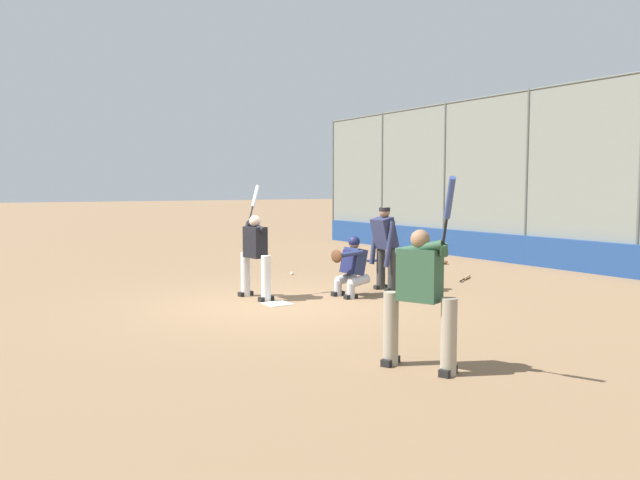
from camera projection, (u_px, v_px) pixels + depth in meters
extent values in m
plane|color=#846647|center=(277.00, 304.00, 10.76)|extent=(160.00, 160.00, 0.00)
cube|color=white|center=(277.00, 304.00, 10.76)|extent=(0.43, 0.43, 0.01)
cylinder|color=#515651|center=(640.00, 176.00, 13.59)|extent=(0.08, 0.08, 4.53)
cylinder|color=#515651|center=(527.00, 177.00, 16.18)|extent=(0.08, 0.08, 4.53)
cylinder|color=#515651|center=(445.00, 179.00, 18.76)|extent=(0.08, 0.08, 4.53)
cylinder|color=#515651|center=(382.00, 180.00, 21.34)|extent=(0.08, 0.08, 4.53)
cylinder|color=#515651|center=(333.00, 181.00, 23.92)|extent=(0.08, 0.08, 4.53)
cube|color=gray|center=(579.00, 177.00, 14.88)|extent=(21.40, 0.01, 4.53)
cylinder|color=#515651|center=(582.00, 82.00, 14.69)|extent=(21.40, 0.06, 0.06)
cube|color=navy|center=(573.00, 255.00, 14.99)|extent=(20.98, 0.18, 0.75)
cube|color=slate|center=(637.00, 260.00, 15.29)|extent=(14.98, 0.55, 0.44)
cube|color=#B7BABC|center=(637.00, 250.00, 15.27)|extent=(14.98, 0.24, 0.08)
cylinder|color=silver|center=(266.00, 278.00, 11.00)|extent=(0.17, 0.17, 0.81)
cube|color=black|center=(266.00, 299.00, 11.03)|extent=(0.14, 0.29, 0.08)
cylinder|color=silver|center=(245.00, 274.00, 11.52)|extent=(0.17, 0.17, 0.81)
cube|color=black|center=(246.00, 294.00, 11.55)|extent=(0.14, 0.29, 0.08)
cube|color=black|center=(255.00, 242.00, 11.21)|extent=(0.47, 0.30, 0.56)
sphere|color=beige|center=(255.00, 221.00, 11.18)|extent=(0.21, 0.21, 0.21)
cylinder|color=black|center=(256.00, 226.00, 11.21)|extent=(0.57, 0.11, 0.21)
cylinder|color=black|center=(248.00, 226.00, 11.41)|extent=(0.14, 0.16, 0.16)
sphere|color=black|center=(249.00, 222.00, 11.43)|extent=(0.04, 0.04, 0.04)
cylinder|color=black|center=(251.00, 214.00, 11.50)|extent=(0.15, 0.17, 0.29)
cylinder|color=#B7BCC1|center=(255.00, 196.00, 11.67)|extent=(0.25, 0.27, 0.42)
cylinder|color=#B7B7BC|center=(351.00, 291.00, 11.25)|extent=(0.14, 0.14, 0.29)
cylinder|color=#B7B7BC|center=(359.00, 281.00, 11.35)|extent=(0.19, 0.44, 0.22)
cube|color=black|center=(351.00, 297.00, 11.26)|extent=(0.12, 0.27, 0.08)
cylinder|color=#B7B7BC|center=(338.00, 288.00, 11.56)|extent=(0.14, 0.14, 0.29)
cylinder|color=#B7B7BC|center=(346.00, 279.00, 11.66)|extent=(0.19, 0.44, 0.22)
cube|color=black|center=(338.00, 294.00, 11.57)|extent=(0.12, 0.27, 0.08)
cube|color=navy|center=(354.00, 261.00, 11.50)|extent=(0.44, 0.36, 0.52)
cube|color=#191E47|center=(348.00, 262.00, 11.42)|extent=(0.38, 0.15, 0.43)
sphere|color=#936B4C|center=(354.00, 244.00, 11.47)|extent=(0.19, 0.19, 0.19)
sphere|color=#191E47|center=(354.00, 242.00, 11.47)|extent=(0.21, 0.21, 0.21)
cylinder|color=navy|center=(350.00, 254.00, 11.23)|extent=(0.24, 0.50, 0.15)
ellipsoid|color=#56331E|center=(337.00, 256.00, 11.17)|extent=(0.31, 0.12, 0.24)
cylinder|color=#936B4C|center=(346.00, 259.00, 11.70)|extent=(0.11, 0.29, 0.42)
cylinder|color=#333333|center=(392.00, 270.00, 11.98)|extent=(0.17, 0.17, 0.83)
cube|color=black|center=(392.00, 290.00, 12.01)|extent=(0.12, 0.29, 0.08)
cylinder|color=#333333|center=(381.00, 268.00, 12.31)|extent=(0.17, 0.17, 0.83)
cube|color=black|center=(381.00, 287.00, 12.34)|extent=(0.12, 0.29, 0.08)
cube|color=#282D4C|center=(384.00, 233.00, 12.06)|extent=(0.47, 0.42, 0.64)
sphere|color=#936B4C|center=(385.00, 212.00, 12.02)|extent=(0.21, 0.21, 0.21)
cylinder|color=black|center=(385.00, 209.00, 12.02)|extent=(0.22, 0.22, 0.07)
cylinder|color=#282D4C|center=(389.00, 244.00, 11.82)|extent=(0.15, 0.24, 0.89)
cylinder|color=#282D4C|center=(374.00, 242.00, 12.27)|extent=(0.13, 0.24, 0.89)
cylinder|color=gray|center=(391.00, 328.00, 7.05)|extent=(0.17, 0.17, 0.84)
cube|color=black|center=(390.00, 361.00, 7.08)|extent=(0.21, 0.30, 0.08)
cylinder|color=gray|center=(449.00, 337.00, 6.66)|extent=(0.17, 0.17, 0.84)
cube|color=black|center=(448.00, 371.00, 6.69)|extent=(0.21, 0.30, 0.08)
cube|color=#2D5138|center=(420.00, 275.00, 6.80)|extent=(0.52, 0.42, 0.57)
sphere|color=#936B4C|center=(420.00, 239.00, 6.77)|extent=(0.21, 0.21, 0.21)
cylinder|color=#2D5138|center=(420.00, 248.00, 6.75)|extent=(0.58, 0.28, 0.22)
cylinder|color=#2D5138|center=(443.00, 250.00, 6.60)|extent=(0.16, 0.17, 0.16)
sphere|color=black|center=(443.00, 244.00, 6.57)|extent=(0.04, 0.04, 0.04)
cylinder|color=black|center=(445.00, 231.00, 6.47)|extent=(0.19, 0.14, 0.31)
cylinder|color=#334789|center=(450.00, 198.00, 6.22)|extent=(0.30, 0.22, 0.44)
sphere|color=black|center=(356.00, 262.00, 16.60)|extent=(0.04, 0.04, 0.04)
cylinder|color=black|center=(362.00, 261.00, 16.69)|extent=(0.06, 0.38, 0.03)
cylinder|color=#334789|center=(376.00, 260.00, 16.89)|extent=(0.11, 0.52, 0.07)
sphere|color=black|center=(461.00, 281.00, 13.15)|extent=(0.04, 0.04, 0.04)
cylinder|color=black|center=(462.00, 280.00, 13.31)|extent=(0.22, 0.32, 0.03)
cylinder|color=tan|center=(467.00, 277.00, 13.70)|extent=(0.32, 0.45, 0.07)
ellipsoid|color=brown|center=(442.00, 262.00, 16.34)|extent=(0.33, 0.21, 0.12)
ellipsoid|color=brown|center=(437.00, 262.00, 16.37)|extent=(0.12, 0.09, 0.09)
sphere|color=white|center=(292.00, 273.00, 14.32)|extent=(0.07, 0.07, 0.07)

